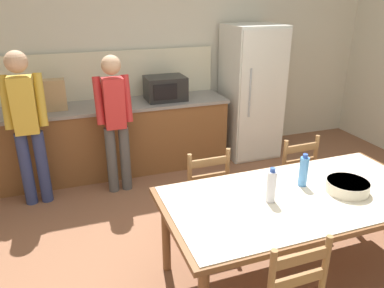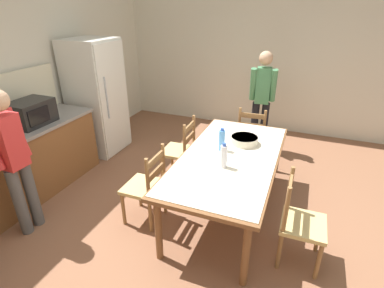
% 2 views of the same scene
% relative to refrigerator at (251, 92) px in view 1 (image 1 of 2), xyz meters
% --- Properties ---
extents(ground_plane, '(8.32, 8.32, 0.00)m').
position_rel_refrigerator_xyz_m(ground_plane, '(-1.22, -2.19, -0.90)').
color(ground_plane, brown).
extents(wall_back, '(6.52, 0.12, 2.90)m').
position_rel_refrigerator_xyz_m(wall_back, '(-1.22, 0.47, 0.55)').
color(wall_back, beige).
rests_on(wall_back, ground).
extents(kitchen_counter, '(3.33, 0.66, 0.90)m').
position_rel_refrigerator_xyz_m(kitchen_counter, '(-2.12, 0.04, -0.45)').
color(kitchen_counter, brown).
rests_on(kitchen_counter, ground).
extents(counter_splashback, '(3.29, 0.03, 0.60)m').
position_rel_refrigerator_xyz_m(counter_splashback, '(-2.12, 0.35, 0.30)').
color(counter_splashback, beige).
rests_on(counter_splashback, kitchen_counter).
extents(refrigerator, '(0.71, 0.73, 1.80)m').
position_rel_refrigerator_xyz_m(refrigerator, '(0.00, 0.00, 0.00)').
color(refrigerator, silver).
rests_on(refrigerator, ground).
extents(microwave, '(0.50, 0.39, 0.30)m').
position_rel_refrigerator_xyz_m(microwave, '(-1.23, 0.02, 0.15)').
color(microwave, black).
rests_on(microwave, kitchen_counter).
extents(paper_bag, '(0.24, 0.16, 0.36)m').
position_rel_refrigerator_xyz_m(paper_bag, '(-2.55, 0.01, 0.18)').
color(paper_bag, tan).
rests_on(paper_bag, kitchen_counter).
extents(dining_table, '(2.11, 1.05, 0.75)m').
position_rel_refrigerator_xyz_m(dining_table, '(-0.86, -2.44, -0.22)').
color(dining_table, brown).
rests_on(dining_table, ground).
extents(bottle_near_centre, '(0.07, 0.07, 0.27)m').
position_rel_refrigerator_xyz_m(bottle_near_centre, '(-1.12, -2.44, -0.02)').
color(bottle_near_centre, silver).
rests_on(bottle_near_centre, dining_table).
extents(bottle_off_centre, '(0.07, 0.07, 0.27)m').
position_rel_refrigerator_xyz_m(bottle_off_centre, '(-0.76, -2.31, -0.02)').
color(bottle_off_centre, '#4C8ED6').
rests_on(bottle_off_centre, dining_table).
extents(serving_bowl, '(0.32, 0.32, 0.09)m').
position_rel_refrigerator_xyz_m(serving_bowl, '(-0.49, -2.52, -0.10)').
color(serving_bowl, beige).
rests_on(serving_bowl, dining_table).
extents(chair_side_far_right, '(0.43, 0.42, 0.91)m').
position_rel_refrigerator_xyz_m(chair_side_far_right, '(-0.39, -1.63, -0.46)').
color(chair_side_far_right, olive).
rests_on(chair_side_far_right, ground).
extents(chair_side_far_left, '(0.42, 0.40, 0.91)m').
position_rel_refrigerator_xyz_m(chair_side_far_left, '(-1.34, -1.64, -0.46)').
color(chair_side_far_left, olive).
rests_on(chair_side_far_left, ground).
extents(person_at_sink, '(0.42, 0.29, 1.67)m').
position_rel_refrigerator_xyz_m(person_at_sink, '(-2.86, -0.48, 0.04)').
color(person_at_sink, navy).
rests_on(person_at_sink, ground).
extents(person_at_counter, '(0.40, 0.27, 1.58)m').
position_rel_refrigerator_xyz_m(person_at_counter, '(-1.95, -0.50, -0.01)').
color(person_at_counter, '#4C4C4C').
rests_on(person_at_counter, ground).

